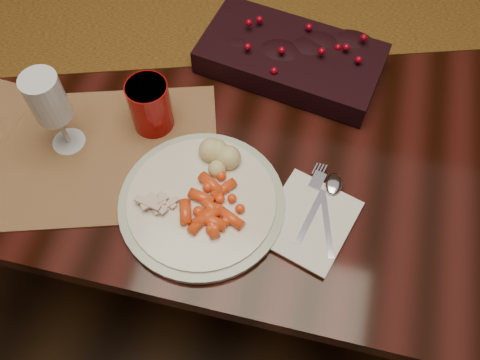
% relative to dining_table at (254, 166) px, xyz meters
% --- Properties ---
extents(floor, '(5.00, 5.00, 0.00)m').
position_rel_dining_table_xyz_m(floor, '(0.00, 0.00, -0.38)').
color(floor, black).
rests_on(floor, ground).
extents(dining_table, '(1.80, 1.00, 0.75)m').
position_rel_dining_table_xyz_m(dining_table, '(0.00, 0.00, 0.00)').
color(dining_table, black).
rests_on(dining_table, floor).
extents(table_runner, '(1.62, 0.80, 0.00)m').
position_rel_dining_table_xyz_m(table_runner, '(-0.05, 0.18, 0.38)').
color(table_runner, '#522B0E').
rests_on(table_runner, dining_table).
extents(centerpiece, '(0.38, 0.24, 0.07)m').
position_rel_dining_table_xyz_m(centerpiece, '(0.06, 0.02, 0.41)').
color(centerpiece, black).
rests_on(centerpiece, table_runner).
extents(placemat_main, '(0.47, 0.40, 0.00)m').
position_rel_dining_table_xyz_m(placemat_main, '(-0.23, -0.26, 0.38)').
color(placemat_main, '#9D6C55').
rests_on(placemat_main, dining_table).
extents(dinner_plate, '(0.35, 0.35, 0.02)m').
position_rel_dining_table_xyz_m(dinner_plate, '(-0.03, -0.33, 0.39)').
color(dinner_plate, silver).
rests_on(dinner_plate, placemat_main).
extents(baby_carrots, '(0.14, 0.12, 0.02)m').
position_rel_dining_table_xyz_m(baby_carrots, '(-0.01, -0.33, 0.40)').
color(baby_carrots, '#E64216').
rests_on(baby_carrots, dinner_plate).
extents(mashed_potatoes, '(0.09, 0.09, 0.04)m').
position_rel_dining_table_xyz_m(mashed_potatoes, '(-0.02, -0.25, 0.42)').
color(mashed_potatoes, tan).
rests_on(mashed_potatoes, dinner_plate).
extents(turkey_shreds, '(0.08, 0.07, 0.02)m').
position_rel_dining_table_xyz_m(turkey_shreds, '(-0.10, -0.35, 0.40)').
color(turkey_shreds, '#CBA89B').
rests_on(turkey_shreds, dinner_plate).
extents(napkin, '(0.18, 0.19, 0.01)m').
position_rel_dining_table_xyz_m(napkin, '(0.16, -0.32, 0.38)').
color(napkin, silver).
rests_on(napkin, placemat_main).
extents(fork, '(0.06, 0.15, 0.00)m').
position_rel_dining_table_xyz_m(fork, '(0.16, -0.29, 0.39)').
color(fork, silver).
rests_on(fork, napkin).
extents(spoon, '(0.07, 0.15, 0.00)m').
position_rel_dining_table_xyz_m(spoon, '(0.19, -0.29, 0.39)').
color(spoon, silver).
rests_on(spoon, napkin).
extents(red_cup, '(0.10, 0.10, 0.10)m').
position_rel_dining_table_xyz_m(red_cup, '(-0.16, -0.18, 0.43)').
color(red_cup, '#8C0706').
rests_on(red_cup, placemat_main).
extents(wine_glass, '(0.08, 0.08, 0.18)m').
position_rel_dining_table_xyz_m(wine_glass, '(-0.31, -0.26, 0.46)').
color(wine_glass, '#ABB5C0').
rests_on(wine_glass, dining_table).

